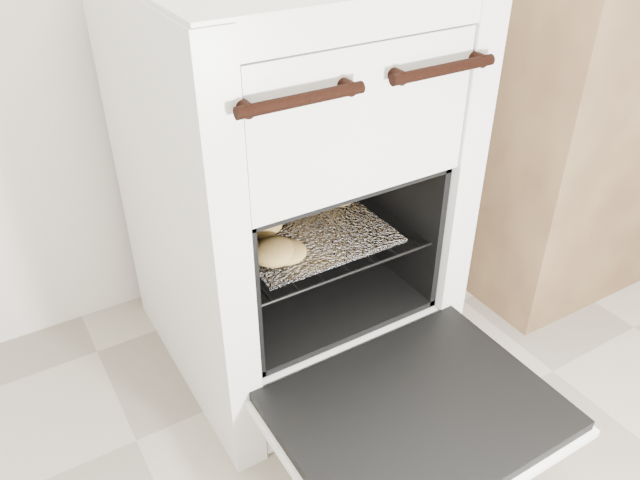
# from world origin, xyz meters

# --- Properties ---
(stove) EXTENTS (0.62, 0.69, 0.95)m
(stove) POSITION_xyz_m (-0.19, 1.15, 0.47)
(stove) COLOR silver
(stove) RESTS_ON ground
(oven_door) EXTENTS (0.56, 0.43, 0.04)m
(oven_door) POSITION_xyz_m (-0.19, 0.63, 0.21)
(oven_door) COLOR black
(oven_door) RESTS_ON stove
(oven_rack) EXTENTS (0.45, 0.43, 0.01)m
(oven_rack) POSITION_xyz_m (-0.19, 1.09, 0.40)
(oven_rack) COLOR black
(oven_rack) RESTS_ON stove
(foil_sheet) EXTENTS (0.35, 0.31, 0.01)m
(foil_sheet) POSITION_xyz_m (-0.19, 1.07, 0.41)
(foil_sheet) COLOR white
(foil_sheet) RESTS_ON oven_rack
(baked_rolls) EXTENTS (0.37, 0.31, 0.05)m
(baked_rolls) POSITION_xyz_m (-0.21, 1.11, 0.43)
(baked_rolls) COLOR tan
(baked_rolls) RESTS_ON foil_sheet
(counter) EXTENTS (0.96, 0.64, 0.95)m
(counter) POSITION_xyz_m (0.85, 1.14, 0.48)
(counter) COLOR olive
(counter) RESTS_ON ground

